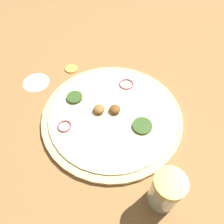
{
  "coord_description": "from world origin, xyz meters",
  "views": [
    {
      "loc": [
        -0.32,
        -0.08,
        0.47
      ],
      "look_at": [
        0.0,
        0.0,
        0.02
      ],
      "focal_mm": 35.0,
      "sensor_mm": 36.0,
      "label": 1
    }
  ],
  "objects": [
    {
      "name": "pizza",
      "position": [
        0.0,
        0.0,
        0.01
      ],
      "size": [
        0.36,
        0.36,
        0.03
      ],
      "color": "beige",
      "rests_on": "ground_plane"
    },
    {
      "name": "flour_patch",
      "position": [
        0.07,
        0.25,
        0.0
      ],
      "size": [
        0.08,
        0.08,
        0.0
      ],
      "color": "white",
      "rests_on": "ground_plane"
    },
    {
      "name": "ground_plane",
      "position": [
        0.0,
        0.0,
        0.0
      ],
      "size": [
        3.0,
        3.0,
        0.0
      ],
      "primitive_type": "plane",
      "color": "#9E703F"
    },
    {
      "name": "spice_jar",
      "position": [
        -0.18,
        -0.15,
        0.05
      ],
      "size": [
        0.06,
        0.06,
        0.1
      ],
      "color": "silver",
      "rests_on": "ground_plane"
    },
    {
      "name": "loose_cap",
      "position": [
        0.15,
        0.17,
        0.0
      ],
      "size": [
        0.04,
        0.04,
        0.01
      ],
      "color": "gold",
      "rests_on": "ground_plane"
    }
  ]
}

